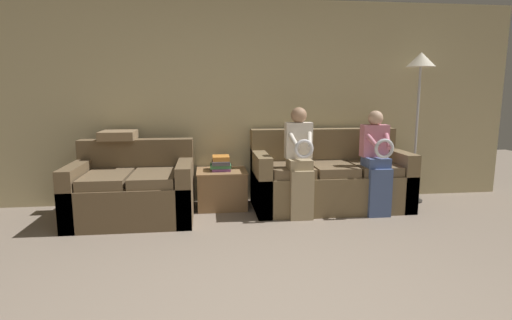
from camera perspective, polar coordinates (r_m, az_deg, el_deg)
name	(u,v)px	position (r m, az deg, el deg)	size (l,w,h in m)	color
wall_back	(237,103)	(5.15, -2.79, 8.14)	(7.36, 0.06, 2.55)	#C6B789
couch_main	(329,180)	(5.02, 10.34, -2.79)	(1.87, 0.85, 0.95)	brown
couch_side	(134,191)	(4.69, -17.09, -4.29)	(1.32, 0.94, 0.86)	brown
child_left_seated	(300,157)	(4.51, 6.28, 0.38)	(0.31, 0.38, 1.24)	tan
child_right_seated	(377,158)	(4.80, 16.88, 0.28)	(0.31, 0.38, 1.20)	#475B8E
side_shelf	(222,188)	(4.96, -4.89, -4.01)	(0.61, 0.54, 0.47)	olive
book_stack	(221,163)	(4.90, -5.06, -0.46)	(0.25, 0.29, 0.18)	#7A4284
floor_lamp	(420,74)	(5.47, 22.40, 11.26)	(0.35, 0.35, 1.90)	#2D2B28
throw_pillow	(118,135)	(4.95, -19.08, 3.37)	(0.40, 0.40, 0.10)	#846B4C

